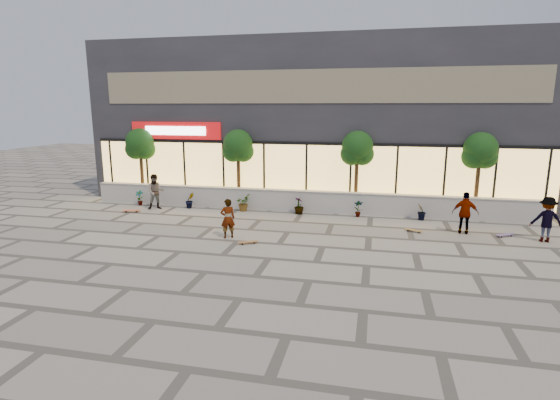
% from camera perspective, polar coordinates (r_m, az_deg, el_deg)
% --- Properties ---
extents(ground, '(80.00, 80.00, 0.00)m').
position_cam_1_polar(ground, '(14.89, -1.52, -7.65)').
color(ground, '#9E9889').
rests_on(ground, ground).
extents(planter_wall, '(22.00, 0.42, 1.04)m').
position_cam_1_polar(planter_wall, '(21.36, 3.02, -0.11)').
color(planter_wall, '#BAB9B1').
rests_on(planter_wall, ground).
extents(retail_building, '(24.00, 9.17, 8.50)m').
position_cam_1_polar(retail_building, '(26.32, 5.12, 10.33)').
color(retail_building, '#28272D').
rests_on(retail_building, ground).
extents(shrub_a, '(0.43, 0.29, 0.81)m').
position_cam_1_polar(shrub_a, '(23.77, -17.87, 0.27)').
color(shrub_a, '#183912').
rests_on(shrub_a, ground).
extents(shrub_b, '(0.57, 0.57, 0.81)m').
position_cam_1_polar(shrub_b, '(22.50, -11.69, -0.03)').
color(shrub_b, '#183912').
rests_on(shrub_b, ground).
extents(shrub_c, '(0.68, 0.77, 0.81)m').
position_cam_1_polar(shrub_c, '(21.52, -4.87, -0.37)').
color(shrub_c, '#183912').
rests_on(shrub_c, ground).
extents(shrub_d, '(0.64, 0.64, 0.81)m').
position_cam_1_polar(shrub_d, '(20.87, 2.49, -0.73)').
color(shrub_d, '#183912').
rests_on(shrub_d, ground).
extents(shrub_e, '(0.46, 0.35, 0.81)m').
position_cam_1_polar(shrub_e, '(20.58, 10.19, -1.09)').
color(shrub_e, '#183912').
rests_on(shrub_e, ground).
extents(shrub_f, '(0.55, 0.57, 0.81)m').
position_cam_1_polar(shrub_f, '(20.68, 17.96, -1.44)').
color(shrub_f, '#183912').
rests_on(shrub_f, ground).
extents(tree_west, '(1.60, 1.50, 3.92)m').
position_cam_1_polar(tree_west, '(24.74, -17.81, 6.77)').
color(tree_west, '#432C17').
rests_on(tree_west, ground).
extents(tree_midwest, '(1.60, 1.50, 3.92)m').
position_cam_1_polar(tree_midwest, '(22.48, -5.50, 6.81)').
color(tree_midwest, '#432C17').
rests_on(tree_midwest, ground).
extents(tree_mideast, '(1.60, 1.50, 3.92)m').
position_cam_1_polar(tree_mideast, '(21.41, 10.06, 6.42)').
color(tree_mideast, '#432C17').
rests_on(tree_mideast, ground).
extents(tree_east, '(1.60, 1.50, 3.92)m').
position_cam_1_polar(tree_east, '(21.88, 24.66, 5.63)').
color(tree_east, '#432C17').
rests_on(tree_east, ground).
extents(skater_center, '(0.68, 0.61, 1.56)m').
position_cam_1_polar(skater_center, '(17.09, -6.83, -2.40)').
color(skater_center, silver).
rests_on(skater_center, ground).
extents(skater_left, '(1.07, 0.98, 1.76)m').
position_cam_1_polar(skater_left, '(22.62, -15.94, 1.05)').
color(skater_left, tan).
rests_on(skater_left, ground).
extents(skater_right_near, '(1.05, 0.57, 1.71)m').
position_cam_1_polar(skater_right_near, '(19.01, 23.05, -1.58)').
color(skater_right_near, silver).
rests_on(skater_right_near, ground).
extents(skater_right_far, '(1.15, 0.71, 1.73)m').
position_cam_1_polar(skater_right_far, '(19.30, 31.48, -2.18)').
color(skater_right_far, maroon).
rests_on(skater_right_far, ground).
extents(skateboard_center, '(0.74, 0.54, 0.09)m').
position_cam_1_polar(skateboard_center, '(16.44, -4.19, -5.49)').
color(skateboard_center, '#925A2F').
rests_on(skateboard_center, ground).
extents(skateboard_left, '(0.87, 0.41, 0.10)m').
position_cam_1_polar(skateboard_left, '(22.45, -18.86, -1.30)').
color(skateboard_left, '#E7562B').
rests_on(skateboard_left, ground).
extents(skateboard_right_near, '(0.74, 0.47, 0.09)m').
position_cam_1_polar(skateboard_right_near, '(18.74, 17.06, -3.79)').
color(skateboard_right_near, olive).
rests_on(skateboard_right_near, ground).
extents(skateboard_right_far, '(0.77, 0.58, 0.09)m').
position_cam_1_polar(skateboard_right_far, '(19.43, 27.32, -4.06)').
color(skateboard_right_far, '#5B4B8A').
rests_on(skateboard_right_far, ground).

